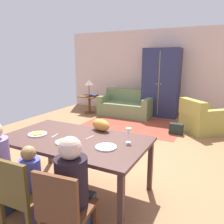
{
  "coord_description": "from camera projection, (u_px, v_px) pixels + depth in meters",
  "views": [
    {
      "loc": [
        1.77,
        -3.32,
        1.76
      ],
      "look_at": [
        0.04,
        0.08,
        0.85
      ],
      "focal_mm": 35.35,
      "sensor_mm": 36.0,
      "label": 1
    }
  ],
  "objects": [
    {
      "name": "pizza_near_child",
      "position": [
        65.0,
        141.0,
        2.72
      ],
      "size": [
        0.17,
        0.17,
        0.01
      ],
      "primitive_type": "cylinder",
      "color": "#E6A44B",
      "rests_on": "plate_near_child"
    },
    {
      "name": "armoire",
      "position": [
        161.0,
        83.0,
        6.85
      ],
      "size": [
        1.1,
        0.59,
        2.1
      ],
      "color": "#292C51",
      "rests_on": "ground_plane"
    },
    {
      "name": "back_wall",
      "position": [
        164.0,
        73.0,
        7.12
      ],
      "size": [
        6.95,
        0.1,
        2.7
      ],
      "primitive_type": "cube",
      "color": "beige",
      "rests_on": "ground_plane"
    },
    {
      "name": "fork",
      "position": [
        55.0,
        136.0,
        2.96
      ],
      "size": [
        0.04,
        0.15,
        0.01
      ],
      "primitive_type": "cube",
      "rotation": [
        0.0,
        0.0,
        0.15
      ],
      "color": "silver",
      "rests_on": "dining_table"
    },
    {
      "name": "area_rug",
      "position": [
        133.0,
        124.0,
        6.15
      ],
      "size": [
        2.6,
        1.8,
        0.01
      ],
      "primitive_type": "cube",
      "color": "#983D2B",
      "rests_on": "ground_plane"
    },
    {
      "name": "table_lamp",
      "position": [
        89.0,
        83.0,
        7.25
      ],
      "size": [
        0.26,
        0.26,
        0.54
      ],
      "color": "#563741",
      "rests_on": "side_table"
    },
    {
      "name": "ground_plane",
      "position": [
        122.0,
        146.0,
        4.6
      ],
      "size": [
        6.95,
        6.44,
        0.02
      ],
      "primitive_type": "cube",
      "color": "#986540"
    },
    {
      "name": "person_child",
      "position": [
        34.0,
        189.0,
        2.32
      ],
      "size": [
        0.22,
        0.29,
        0.92
      ],
      "color": "#3E2C4C",
      "rests_on": "ground_plane"
    },
    {
      "name": "armchair",
      "position": [
        201.0,
        119.0,
        5.46
      ],
      "size": [
        1.21,
        1.21,
        0.82
      ],
      "color": "#A69C43",
      "rests_on": "ground_plane"
    },
    {
      "name": "handbag",
      "position": [
        176.0,
        129.0,
        5.33
      ],
      "size": [
        0.32,
        0.16,
        0.26
      ],
      "primitive_type": "cube",
      "color": "black",
      "rests_on": "ground_plane"
    },
    {
      "name": "pizza_near_man",
      "position": [
        38.0,
        133.0,
        3.0
      ],
      "size": [
        0.17,
        0.17,
        0.01
      ],
      "primitive_type": "cylinder",
      "color": "gold",
      "rests_on": "plate_near_man"
    },
    {
      "name": "person_man",
      "position": [
        1.0,
        171.0,
        2.54
      ],
      "size": [
        0.3,
        0.41,
        1.11
      ],
      "color": "#2A3B4F",
      "rests_on": "ground_plane"
    },
    {
      "name": "dining_chair_woman",
      "position": [
        64.0,
        208.0,
        1.93
      ],
      "size": [
        0.46,
        0.46,
        0.87
      ],
      "color": "brown",
      "rests_on": "ground_plane"
    },
    {
      "name": "wine_glass",
      "position": [
        128.0,
        132.0,
        2.7
      ],
      "size": [
        0.07,
        0.07,
        0.19
      ],
      "color": "silver",
      "rests_on": "dining_table"
    },
    {
      "name": "dining_chair_child",
      "position": [
        21.0,
        192.0,
        2.16
      ],
      "size": [
        0.44,
        0.44,
        0.87
      ],
      "color": "brown",
      "rests_on": "ground_plane"
    },
    {
      "name": "plate_near_man",
      "position": [
        38.0,
        134.0,
        3.0
      ],
      "size": [
        0.25,
        0.25,
        0.02
      ],
      "primitive_type": "cylinder",
      "color": "silver",
      "rests_on": "dining_table"
    },
    {
      "name": "knife",
      "position": [
        90.0,
        138.0,
        2.89
      ],
      "size": [
        0.03,
        0.17,
        0.01
      ],
      "primitive_type": "cube",
      "rotation": [
        0.0,
        0.0,
        -0.12
      ],
      "color": "silver",
      "rests_on": "dining_table"
    },
    {
      "name": "book_upper",
      "position": [
        94.0,
        95.0,
        7.25
      ],
      "size": [
        0.22,
        0.16,
        0.03
      ],
      "primitive_type": "cube",
      "color": "navy",
      "rests_on": "book_lower"
    },
    {
      "name": "person_woman",
      "position": [
        74.0,
        195.0,
        2.08
      ],
      "size": [
        0.31,
        0.41,
        1.11
      ],
      "color": "#2C3647",
      "rests_on": "ground_plane"
    },
    {
      "name": "dining_table",
      "position": [
        75.0,
        143.0,
        2.89
      ],
      "size": [
        1.91,
        1.07,
        0.76
      ],
      "color": "#4D312B",
      "rests_on": "ground_plane"
    },
    {
      "name": "plate_near_child",
      "position": [
        66.0,
        142.0,
        2.72
      ],
      "size": [
        0.25,
        0.25,
        0.02
      ],
      "primitive_type": "cylinder",
      "color": "white",
      "rests_on": "dining_table"
    },
    {
      "name": "cat",
      "position": [
        101.0,
        125.0,
        3.17
      ],
      "size": [
        0.35,
        0.25,
        0.17
      ],
      "primitive_type": "ellipsoid",
      "rotation": [
        0.0,
        0.0,
        -0.31
      ],
      "color": "gold",
      "rests_on": "dining_table"
    },
    {
      "name": "book_lower",
      "position": [
        94.0,
        96.0,
        7.3
      ],
      "size": [
        0.22,
        0.16,
        0.03
      ],
      "primitive_type": "cube",
      "color": "#A42135",
      "rests_on": "side_table"
    },
    {
      "name": "couch",
      "position": [
        126.0,
        106.0,
        7.09
      ],
      "size": [
        1.67,
        0.86,
        0.82
      ],
      "color": "#708455",
      "rests_on": "ground_plane"
    },
    {
      "name": "plate_near_woman",
      "position": [
        106.0,
        147.0,
        2.56
      ],
      "size": [
        0.25,
        0.25,
        0.02
      ],
      "primitive_type": "cylinder",
      "color": "silver",
      "rests_on": "dining_table"
    },
    {
      "name": "side_table",
      "position": [
        89.0,
        102.0,
        7.39
      ],
      "size": [
        0.56,
        0.56,
        0.58
      ],
      "color": "brown",
      "rests_on": "ground_plane"
    }
  ]
}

